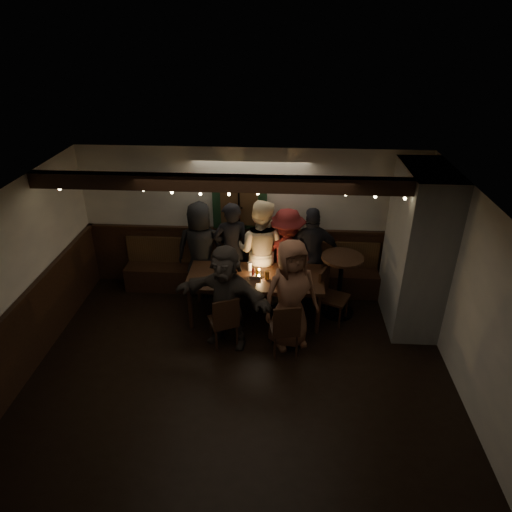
# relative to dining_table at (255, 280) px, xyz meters

# --- Properties ---
(room) EXTENTS (6.02, 5.01, 2.62)m
(room) POSITION_rel_dining_table_xyz_m (0.93, 0.02, 0.36)
(room) COLOR black
(room) RESTS_ON ground
(dining_table) EXTENTS (2.20, 0.94, 0.95)m
(dining_table) POSITION_rel_dining_table_xyz_m (0.00, 0.00, 0.00)
(dining_table) COLOR black
(dining_table) RESTS_ON ground
(chair_near_left) EXTENTS (0.53, 0.53, 0.89)m
(chair_near_left) POSITION_rel_dining_table_xyz_m (-0.40, -0.81, -0.22)
(chair_near_left) COLOR black
(chair_near_left) RESTS_ON ground
(chair_near_right) EXTENTS (0.47, 0.47, 0.90)m
(chair_near_right) POSITION_rel_dining_table_xyz_m (0.50, -0.95, -0.21)
(chair_near_right) COLOR black
(chair_near_right) RESTS_ON ground
(chair_end) EXTENTS (0.57, 0.57, 0.95)m
(chair_end) POSITION_rel_dining_table_xyz_m (1.21, -0.00, -0.18)
(chair_end) COLOR black
(chair_end) RESTS_ON ground
(high_top) EXTENTS (0.68, 0.68, 1.08)m
(high_top) POSITION_rel_dining_table_xyz_m (1.40, 0.21, -0.03)
(high_top) COLOR black
(high_top) RESTS_ON ground
(person_a) EXTENTS (0.88, 0.60, 1.74)m
(person_a) POSITION_rel_dining_table_xyz_m (-1.01, 0.73, 0.15)
(person_a) COLOR black
(person_a) RESTS_ON ground
(person_b) EXTENTS (0.74, 0.58, 1.78)m
(person_b) POSITION_rel_dining_table_xyz_m (-0.46, 0.69, 0.17)
(person_b) COLOR black
(person_b) RESTS_ON ground
(person_c) EXTENTS (1.06, 0.92, 1.85)m
(person_c) POSITION_rel_dining_table_xyz_m (0.05, 0.64, 0.21)
(person_c) COLOR beige
(person_c) RESTS_ON ground
(person_d) EXTENTS (1.16, 0.76, 1.70)m
(person_d) POSITION_rel_dining_table_xyz_m (0.50, 0.65, 0.13)
(person_d) COLOR maroon
(person_d) RESTS_ON ground
(person_e) EXTENTS (1.05, 0.56, 1.71)m
(person_e) POSITION_rel_dining_table_xyz_m (0.94, 0.69, 0.14)
(person_e) COLOR black
(person_e) RESTS_ON ground
(person_f) EXTENTS (1.62, 0.96, 1.66)m
(person_f) POSITION_rel_dining_table_xyz_m (-0.39, -0.70, 0.11)
(person_f) COLOR #322C27
(person_f) RESTS_ON ground
(person_g) EXTENTS (1.00, 0.84, 1.75)m
(person_g) POSITION_rel_dining_table_xyz_m (0.57, -0.65, 0.16)
(person_g) COLOR brown
(person_g) RESTS_ON ground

